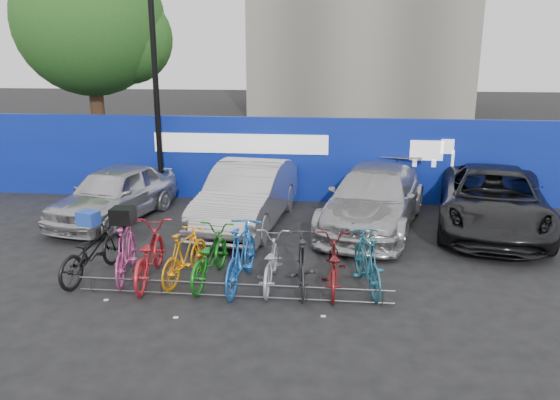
# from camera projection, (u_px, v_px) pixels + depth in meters

# --- Properties ---
(ground) EXTENTS (100.00, 100.00, 0.00)m
(ground) POSITION_uv_depth(u_px,v_px,m) (239.00, 284.00, 10.18)
(ground) COLOR black
(ground) RESTS_ON ground
(hoarding) EXTENTS (22.00, 0.18, 2.40)m
(hoarding) POSITION_uv_depth(u_px,v_px,m) (276.00, 159.00, 15.60)
(hoarding) COLOR navy
(hoarding) RESTS_ON ground
(tree) EXTENTS (5.40, 5.20, 7.80)m
(tree) POSITION_uv_depth(u_px,v_px,m) (97.00, 25.00, 19.15)
(tree) COLOR #382314
(tree) RESTS_ON ground
(lamppost) EXTENTS (0.25, 0.50, 6.11)m
(lamppost) POSITION_uv_depth(u_px,v_px,m) (156.00, 86.00, 14.80)
(lamppost) COLOR black
(lamppost) RESTS_ON ground
(bike_rack) EXTENTS (5.60, 0.03, 0.30)m
(bike_rack) POSITION_uv_depth(u_px,v_px,m) (233.00, 290.00, 9.56)
(bike_rack) COLOR #595B60
(bike_rack) RESTS_ON ground
(car_0) EXTENTS (2.54, 4.38, 1.40)m
(car_0) POSITION_uv_depth(u_px,v_px,m) (114.00, 193.00, 13.85)
(car_0) COLOR #B4B4B9
(car_0) RESTS_ON ground
(car_1) EXTENTS (2.16, 4.84, 1.54)m
(car_1) POSITION_uv_depth(u_px,v_px,m) (248.00, 195.00, 13.43)
(car_1) COLOR #ABAAAF
(car_1) RESTS_ON ground
(car_2) EXTENTS (3.20, 5.37, 1.46)m
(car_2) POSITION_uv_depth(u_px,v_px,m) (374.00, 198.00, 13.29)
(car_2) COLOR #ACACB1
(car_2) RESTS_ON ground
(car_3) EXTENTS (3.41, 5.65, 1.47)m
(car_3) POSITION_uv_depth(u_px,v_px,m) (493.00, 200.00, 13.13)
(car_3) COLOR black
(car_3) RESTS_ON ground
(bike_0) EXTENTS (1.04, 2.07, 1.04)m
(bike_0) POSITION_uv_depth(u_px,v_px,m) (92.00, 251.00, 10.41)
(bike_0) COLOR black
(bike_0) RESTS_ON ground
(bike_1) EXTENTS (0.83, 1.88, 1.09)m
(bike_1) POSITION_uv_depth(u_px,v_px,m) (126.00, 250.00, 10.36)
(bike_1) COLOR #C1448B
(bike_1) RESTS_ON ground
(bike_2) EXTENTS (0.90, 2.10, 1.07)m
(bike_2) POSITION_uv_depth(u_px,v_px,m) (148.00, 254.00, 10.20)
(bike_2) COLOR #B31D27
(bike_2) RESTS_ON ground
(bike_3) EXTENTS (0.87, 1.75, 1.01)m
(bike_3) POSITION_uv_depth(u_px,v_px,m) (185.00, 255.00, 10.22)
(bike_3) COLOR orange
(bike_3) RESTS_ON ground
(bike_4) EXTENTS (0.86, 1.98, 1.01)m
(bike_4) POSITION_uv_depth(u_px,v_px,m) (209.00, 256.00, 10.18)
(bike_4) COLOR #136B17
(bike_4) RESTS_ON ground
(bike_5) EXTENTS (0.75, 2.07, 1.22)m
(bike_5) POSITION_uv_depth(u_px,v_px,m) (241.00, 255.00, 9.94)
(bike_5) COLOR #1C59B1
(bike_5) RESTS_ON ground
(bike_6) EXTENTS (0.63, 1.79, 0.94)m
(bike_6) POSITION_uv_depth(u_px,v_px,m) (270.00, 262.00, 10.01)
(bike_6) COLOR #A1A1A8
(bike_6) RESTS_ON ground
(bike_7) EXTENTS (0.66, 1.79, 1.05)m
(bike_7) POSITION_uv_depth(u_px,v_px,m) (302.00, 262.00, 9.84)
(bike_7) COLOR #262628
(bike_7) RESTS_ON ground
(bike_8) EXTENTS (0.65, 1.81, 0.95)m
(bike_8) POSITION_uv_depth(u_px,v_px,m) (333.00, 264.00, 9.88)
(bike_8) COLOR maroon
(bike_8) RESTS_ON ground
(bike_9) EXTENTS (0.87, 1.88, 1.09)m
(bike_9) POSITION_uv_depth(u_px,v_px,m) (367.00, 261.00, 9.84)
(bike_9) COLOR #1E6076
(bike_9) RESTS_ON ground
(cargo_crate) EXTENTS (0.43, 0.37, 0.26)m
(cargo_crate) POSITION_uv_depth(u_px,v_px,m) (88.00, 218.00, 10.24)
(cargo_crate) COLOR #1F41A9
(cargo_crate) RESTS_ON bike_0
(cargo_topcase) EXTENTS (0.41, 0.36, 0.30)m
(cargo_topcase) POSITION_uv_depth(u_px,v_px,m) (123.00, 216.00, 10.17)
(cargo_topcase) COLOR black
(cargo_topcase) RESTS_ON bike_1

